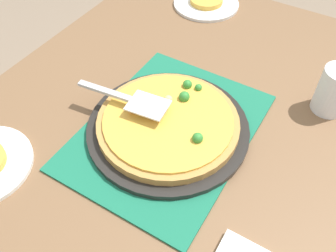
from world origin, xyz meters
The scene contains 8 objects.
dining_table centered at (0.00, 0.00, 0.64)m, with size 1.40×1.00×0.75m.
placemat centered at (0.00, 0.00, 0.75)m, with size 0.48×0.36×0.01m, color #196B4C.
pizza_pan centered at (0.00, 0.00, 0.76)m, with size 0.38×0.38×0.01m, color black.
pizza centered at (0.00, 0.00, 0.78)m, with size 0.33×0.33×0.05m.
plate_near_left centered at (0.55, 0.18, 0.76)m, with size 0.22×0.22×0.01m, color white.
served_slice_left centered at (0.55, 0.18, 0.77)m, with size 0.11×0.11×0.02m, color gold.
cup_near centered at (0.27, -0.30, 0.81)m, with size 0.08×0.08×0.12m, color white.
pizza_server centered at (-0.01, 0.10, 0.82)m, with size 0.08×0.23×0.01m.
Camera 1 is at (-0.49, -0.29, 1.41)m, focal length 39.24 mm.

